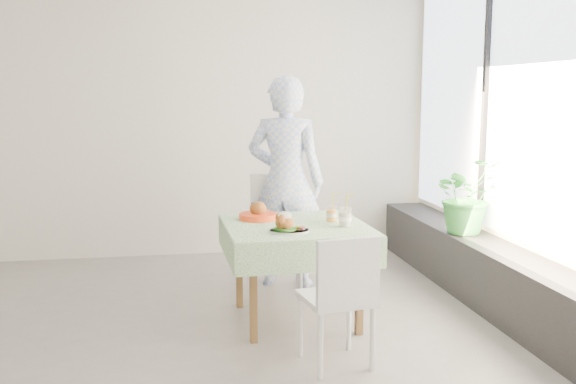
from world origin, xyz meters
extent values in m
plane|color=slate|center=(0.00, 0.00, 0.00)|extent=(6.00, 6.00, 0.00)
cube|color=silver|center=(0.00, 2.50, 1.40)|extent=(6.00, 0.02, 2.80)
cube|color=silver|center=(0.00, -2.50, 1.40)|extent=(6.00, 0.02, 2.80)
cube|color=silver|center=(3.00, 0.00, 1.40)|extent=(0.02, 5.00, 2.80)
cube|color=#D1E0F9|center=(2.97, 0.00, 1.65)|extent=(0.01, 4.80, 2.18)
cube|color=black|center=(2.80, 0.00, 0.25)|extent=(0.40, 4.80, 0.50)
cube|color=brown|center=(1.18, 0.30, 0.71)|extent=(0.93, 0.93, 0.04)
cube|color=white|center=(1.18, 0.30, 0.74)|extent=(1.07, 1.07, 0.01)
cube|color=white|center=(1.17, 1.15, 0.50)|extent=(0.53, 0.53, 0.04)
cube|color=white|center=(1.20, 1.36, 0.75)|extent=(0.47, 0.11, 0.47)
cube|color=white|center=(1.28, -0.53, 0.43)|extent=(0.46, 0.46, 0.04)
cube|color=white|center=(1.31, -0.71, 0.65)|extent=(0.40, 0.10, 0.40)
imported|color=#99B5F5|center=(1.26, 1.22, 0.93)|extent=(0.80, 0.67, 1.87)
cylinder|color=white|center=(1.08, 0.04, 0.75)|extent=(0.29, 0.29, 0.02)
cylinder|color=#195314|center=(1.05, 0.04, 0.76)|extent=(0.16, 0.16, 0.02)
ellipsoid|color=brown|center=(1.05, 0.04, 0.81)|extent=(0.13, 0.12, 0.10)
ellipsoid|color=white|center=(1.05, 0.04, 0.86)|extent=(0.10, 0.09, 0.07)
cylinder|color=#9B0F11|center=(1.17, 0.02, 0.77)|extent=(0.05, 0.05, 0.03)
cylinder|color=white|center=(1.46, 0.36, 0.80)|extent=(0.08, 0.08, 0.12)
cylinder|color=orange|center=(1.46, 0.36, 0.79)|extent=(0.07, 0.07, 0.09)
cylinder|color=white|center=(1.46, 0.36, 0.86)|extent=(0.09, 0.09, 0.01)
cylinder|color=yellow|center=(1.47, 0.36, 0.91)|extent=(0.01, 0.03, 0.16)
cylinder|color=white|center=(1.52, 0.16, 0.81)|extent=(0.09, 0.09, 0.13)
cylinder|color=beige|center=(1.52, 0.16, 0.79)|extent=(0.08, 0.08, 0.10)
cylinder|color=white|center=(1.52, 0.16, 0.88)|extent=(0.10, 0.10, 0.01)
cylinder|color=yellow|center=(1.53, 0.16, 0.93)|extent=(0.01, 0.03, 0.18)
cylinder|color=red|center=(0.92, 0.53, 0.77)|extent=(0.29, 0.29, 0.05)
cylinder|color=white|center=(0.92, 0.53, 0.78)|extent=(0.25, 0.25, 0.02)
ellipsoid|color=brown|center=(0.92, 0.53, 0.83)|extent=(0.13, 0.12, 0.11)
imported|color=#287836|center=(2.79, 0.83, 0.83)|extent=(0.62, 0.55, 0.66)
camera|label=1|loc=(0.31, -4.30, 1.70)|focal=40.00mm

